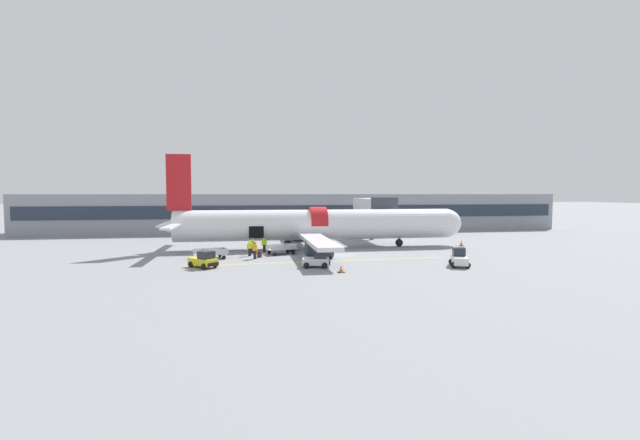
{
  "coord_description": "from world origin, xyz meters",
  "views": [
    {
      "loc": [
        -9.88,
        -45.65,
        6.8
      ],
      "look_at": [
        -1.58,
        3.93,
        3.63
      ],
      "focal_mm": 24.0,
      "sensor_mm": 36.0,
      "label": 1
    }
  ],
  "objects_px": {
    "baggage_cart_loading": "(282,249)",
    "ground_crew_supervisor": "(250,248)",
    "baggage_tug_lead": "(459,259)",
    "ground_crew_loader_a": "(255,250)",
    "ground_crew_helper": "(264,244)",
    "baggage_tug_mid": "(317,260)",
    "baggage_tug_rear": "(204,260)",
    "ground_crew_driver": "(252,245)",
    "airplane": "(314,225)",
    "baggage_cart_queued": "(212,254)",
    "ground_crew_loader_b": "(312,244)",
    "suitcase_on_tarmac_upright": "(259,255)"
  },
  "relations": [
    {
      "from": "baggage_cart_loading",
      "to": "suitcase_on_tarmac_upright",
      "type": "relative_size",
      "value": 6.83
    },
    {
      "from": "baggage_cart_queued",
      "to": "ground_crew_loader_a",
      "type": "height_order",
      "value": "ground_crew_loader_a"
    },
    {
      "from": "baggage_tug_rear",
      "to": "ground_crew_helper",
      "type": "bearing_deg",
      "value": 58.23
    },
    {
      "from": "ground_crew_loader_a",
      "to": "ground_crew_helper",
      "type": "bearing_deg",
      "value": 77.01
    },
    {
      "from": "baggage_cart_loading",
      "to": "ground_crew_supervisor",
      "type": "relative_size",
      "value": 2.43
    },
    {
      "from": "ground_crew_helper",
      "to": "ground_crew_loader_a",
      "type": "bearing_deg",
      "value": -102.99
    },
    {
      "from": "baggage_tug_mid",
      "to": "baggage_cart_loading",
      "type": "bearing_deg",
      "value": 105.89
    },
    {
      "from": "baggage_tug_lead",
      "to": "baggage_cart_queued",
      "type": "height_order",
      "value": "baggage_tug_lead"
    },
    {
      "from": "ground_crew_loader_a",
      "to": "ground_crew_driver",
      "type": "relative_size",
      "value": 1.02
    },
    {
      "from": "baggage_tug_mid",
      "to": "suitcase_on_tarmac_upright",
      "type": "distance_m",
      "value": 8.55
    },
    {
      "from": "ground_crew_loader_b",
      "to": "suitcase_on_tarmac_upright",
      "type": "height_order",
      "value": "ground_crew_loader_b"
    },
    {
      "from": "airplane",
      "to": "baggage_tug_lead",
      "type": "bearing_deg",
      "value": -52.95
    },
    {
      "from": "baggage_cart_loading",
      "to": "ground_crew_loader_a",
      "type": "relative_size",
      "value": 2.3
    },
    {
      "from": "baggage_tug_lead",
      "to": "baggage_tug_mid",
      "type": "relative_size",
      "value": 1.08
    },
    {
      "from": "baggage_tug_lead",
      "to": "ground_crew_driver",
      "type": "height_order",
      "value": "ground_crew_driver"
    },
    {
      "from": "baggage_tug_rear",
      "to": "ground_crew_helper",
      "type": "relative_size",
      "value": 1.62
    },
    {
      "from": "ground_crew_helper",
      "to": "ground_crew_driver",
      "type": "bearing_deg",
      "value": -151.28
    },
    {
      "from": "ground_crew_driver",
      "to": "ground_crew_supervisor",
      "type": "height_order",
      "value": "ground_crew_driver"
    },
    {
      "from": "baggage_tug_lead",
      "to": "ground_crew_loader_b",
      "type": "relative_size",
      "value": 1.67
    },
    {
      "from": "baggage_cart_queued",
      "to": "suitcase_on_tarmac_upright",
      "type": "distance_m",
      "value": 4.88
    },
    {
      "from": "airplane",
      "to": "ground_crew_loader_a",
      "type": "bearing_deg",
      "value": -134.43
    },
    {
      "from": "airplane",
      "to": "baggage_tug_mid",
      "type": "relative_size",
      "value": 13.66
    },
    {
      "from": "baggage_tug_rear",
      "to": "ground_crew_helper",
      "type": "xyz_separation_m",
      "value": [
        5.81,
        9.38,
        0.29
      ]
    },
    {
      "from": "baggage_cart_loading",
      "to": "ground_crew_loader_a",
      "type": "height_order",
      "value": "ground_crew_loader_a"
    },
    {
      "from": "baggage_tug_rear",
      "to": "ground_crew_loader_a",
      "type": "xyz_separation_m",
      "value": [
        4.67,
        4.45,
        0.29
      ]
    },
    {
      "from": "baggage_cart_queued",
      "to": "airplane",
      "type": "bearing_deg",
      "value": 29.84
    },
    {
      "from": "ground_crew_loader_b",
      "to": "suitcase_on_tarmac_upright",
      "type": "bearing_deg",
      "value": -154.33
    },
    {
      "from": "baggage_cart_loading",
      "to": "ground_crew_driver",
      "type": "height_order",
      "value": "ground_crew_driver"
    },
    {
      "from": "airplane",
      "to": "ground_crew_loader_a",
      "type": "height_order",
      "value": "airplane"
    },
    {
      "from": "baggage_cart_loading",
      "to": "ground_crew_loader_a",
      "type": "distance_m",
      "value": 4.3
    },
    {
      "from": "baggage_tug_mid",
      "to": "baggage_tug_lead",
      "type": "bearing_deg",
      "value": -7.65
    },
    {
      "from": "ground_crew_supervisor",
      "to": "ground_crew_loader_b",
      "type": "bearing_deg",
      "value": 13.48
    },
    {
      "from": "baggage_tug_lead",
      "to": "baggage_cart_queued",
      "type": "bearing_deg",
      "value": 160.03
    },
    {
      "from": "baggage_cart_queued",
      "to": "ground_crew_driver",
      "type": "relative_size",
      "value": 2.45
    },
    {
      "from": "baggage_tug_mid",
      "to": "ground_crew_driver",
      "type": "xyz_separation_m",
      "value": [
        -5.85,
        10.04,
        0.27
      ]
    },
    {
      "from": "baggage_tug_rear",
      "to": "ground_crew_driver",
      "type": "height_order",
      "value": "ground_crew_driver"
    },
    {
      "from": "ground_crew_helper",
      "to": "baggage_tug_mid",
      "type": "bearing_deg",
      "value": -67.66
    },
    {
      "from": "airplane",
      "to": "ground_crew_driver",
      "type": "height_order",
      "value": "airplane"
    },
    {
      "from": "baggage_cart_loading",
      "to": "baggage_tug_lead",
      "type": "bearing_deg",
      "value": -34.22
    },
    {
      "from": "suitcase_on_tarmac_upright",
      "to": "baggage_cart_loading",
      "type": "bearing_deg",
      "value": 38.17
    },
    {
      "from": "ground_crew_supervisor",
      "to": "baggage_cart_loading",
      "type": "bearing_deg",
      "value": 12.79
    },
    {
      "from": "baggage_cart_queued",
      "to": "suitcase_on_tarmac_upright",
      "type": "xyz_separation_m",
      "value": [
        4.87,
        0.23,
        -0.28
      ]
    },
    {
      "from": "baggage_cart_loading",
      "to": "ground_crew_supervisor",
      "type": "bearing_deg",
      "value": -167.21
    },
    {
      "from": "baggage_tug_rear",
      "to": "baggage_cart_loading",
      "type": "distance_m",
      "value": 10.73
    },
    {
      "from": "baggage_tug_rear",
      "to": "ground_crew_supervisor",
      "type": "distance_m",
      "value": 7.81
    },
    {
      "from": "baggage_cart_queued",
      "to": "suitcase_on_tarmac_upright",
      "type": "relative_size",
      "value": 7.14
    },
    {
      "from": "baggage_tug_lead",
      "to": "ground_crew_loader_a",
      "type": "xyz_separation_m",
      "value": [
        -18.69,
        7.64,
        0.23
      ]
    },
    {
      "from": "airplane",
      "to": "baggage_cart_queued",
      "type": "bearing_deg",
      "value": -150.16
    },
    {
      "from": "ground_crew_loader_b",
      "to": "ground_crew_supervisor",
      "type": "bearing_deg",
      "value": -166.52
    },
    {
      "from": "ground_crew_loader_a",
      "to": "ground_crew_loader_b",
      "type": "xyz_separation_m",
      "value": [
        6.5,
        3.87,
        0.0
      ]
    }
  ]
}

